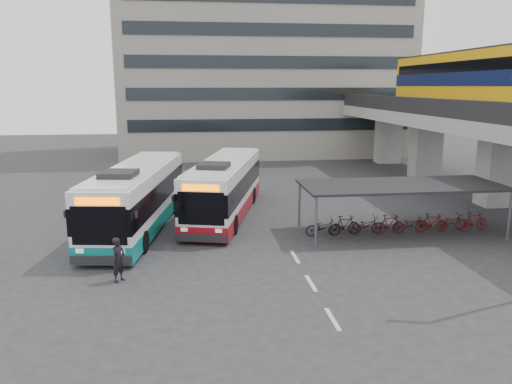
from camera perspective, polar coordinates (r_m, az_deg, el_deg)
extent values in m
plane|color=#28282B|center=(21.79, -2.02, -7.72)|extent=(120.00, 120.00, 0.00)
cube|color=gray|center=(34.47, 26.01, 2.36)|extent=(2.20, 1.60, 4.60)
cube|color=gray|center=(43.09, 18.81, 4.65)|extent=(2.20, 1.60, 4.60)
cube|color=gray|center=(50.35, 14.86, 5.86)|extent=(2.20, 1.60, 4.60)
cube|color=gray|center=(37.57, 23.08, 7.55)|extent=(8.00, 32.00, 0.90)
cube|color=black|center=(35.78, 17.95, 9.36)|extent=(0.35, 32.00, 1.10)
cube|color=#E3A10D|center=(36.82, 24.03, 11.39)|extent=(2.90, 20.00, 3.90)
cube|color=#0A1338|center=(36.82, 24.06, 11.70)|extent=(2.98, 20.02, 0.90)
cube|color=black|center=(36.84, 24.17, 12.94)|extent=(2.96, 19.20, 0.70)
cube|color=black|center=(36.88, 24.30, 14.41)|extent=(2.70, 19.60, 0.25)
cylinder|color=#595B60|center=(26.55, 4.99, -1.43)|extent=(0.12, 0.12, 2.40)
cylinder|color=#595B60|center=(30.05, 23.19, -0.79)|extent=(0.12, 0.12, 2.40)
cylinder|color=#595B60|center=(23.16, 6.86, -3.48)|extent=(0.12, 0.12, 2.40)
cylinder|color=#595B60|center=(27.10, 26.98, -2.45)|extent=(0.12, 0.12, 2.40)
cube|color=black|center=(26.06, 16.26, 0.75)|extent=(10.00, 4.00, 0.12)
imported|color=black|center=(25.23, 7.60, -3.97)|extent=(1.71, 0.60, 0.90)
imported|color=black|center=(25.53, 10.09, -3.75)|extent=(1.66, 0.47, 1.00)
imported|color=black|center=(25.90, 12.50, -3.74)|extent=(1.71, 0.60, 0.90)
imported|color=black|center=(26.29, 14.86, -3.51)|extent=(1.66, 0.47, 1.00)
imported|color=#350C0F|center=(26.75, 17.13, -3.49)|extent=(1.71, 0.60, 0.90)
imported|color=#3F0C0F|center=(27.22, 19.33, -3.26)|extent=(1.66, 0.47, 1.00)
imported|color=#490C0F|center=(27.75, 21.44, -3.24)|extent=(1.71, 0.60, 0.90)
imported|color=#540C0F|center=(28.30, 23.49, -3.02)|extent=(1.66, 0.47, 1.00)
cube|color=gray|center=(57.20, 0.71, 17.18)|extent=(30.00, 15.00, 25.00)
cube|color=beige|center=(16.76, 8.74, -14.14)|extent=(0.15, 1.60, 0.01)
cube|color=beige|center=(19.41, 6.30, -10.32)|extent=(0.15, 1.60, 0.01)
cube|color=beige|center=(22.14, 4.49, -7.41)|extent=(0.15, 1.60, 0.01)
cube|color=white|center=(28.79, -3.57, 0.84)|extent=(5.36, 11.98, 2.69)
cube|color=maroon|center=(29.06, -3.54, -1.57)|extent=(5.41, 12.02, 0.73)
cube|color=black|center=(28.77, -3.58, 1.08)|extent=(5.42, 12.01, 1.12)
cube|color=#F66700|center=(22.98, -6.36, 0.47)|extent=(1.71, 0.52, 0.29)
cube|color=black|center=(25.69, -4.85, 2.99)|extent=(1.84, 1.89, 0.27)
cylinder|color=black|center=(25.78, -7.66, -3.54)|extent=(0.53, 1.02, 0.98)
cylinder|color=black|center=(32.04, -0.39, -0.35)|extent=(0.53, 1.02, 0.98)
cube|color=white|center=(26.64, -13.39, -0.28)|extent=(4.34, 12.30, 2.76)
cube|color=#0C706C|center=(26.94, -13.26, -2.94)|extent=(4.39, 12.35, 0.75)
cube|color=black|center=(26.62, -13.40, -0.01)|extent=(4.40, 12.33, 1.15)
cube|color=#F66700|center=(20.80, -17.69, -1.04)|extent=(1.78, 0.35, 0.30)
cube|color=black|center=(23.50, -15.42, 1.98)|extent=(1.76, 1.82, 0.28)
cylinder|color=black|center=(23.77, -18.39, -5.38)|extent=(0.45, 1.04, 1.00)
cylinder|color=black|center=(29.88, -9.42, -1.41)|extent=(0.45, 1.04, 1.00)
imported|color=black|center=(19.88, -15.44, -7.47)|extent=(0.69, 0.76, 1.75)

